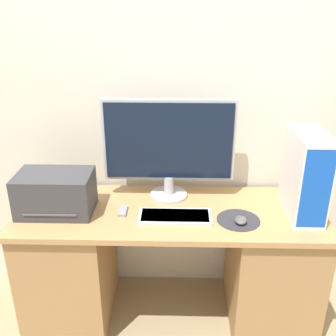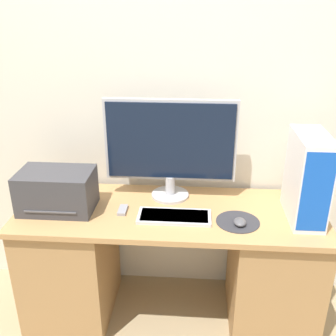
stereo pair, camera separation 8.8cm
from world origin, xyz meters
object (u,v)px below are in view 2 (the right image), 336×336
(monitor, at_px, (170,145))
(mouse, at_px, (240,222))
(keyboard, at_px, (174,216))
(computer_tower, at_px, (307,178))
(printer, at_px, (57,191))
(remote_control, at_px, (123,210))

(monitor, relative_size, mouse, 9.04)
(keyboard, xyz_separation_m, mouse, (0.33, -0.04, 0.01))
(mouse, height_order, computer_tower, computer_tower)
(monitor, xyz_separation_m, printer, (-0.59, -0.19, -0.20))
(keyboard, distance_m, printer, 0.63)
(mouse, xyz_separation_m, printer, (-0.95, 0.10, 0.09))
(computer_tower, distance_m, remote_control, 0.96)
(remote_control, bearing_deg, mouse, -8.86)
(computer_tower, height_order, printer, computer_tower)
(computer_tower, bearing_deg, keyboard, -174.66)
(keyboard, relative_size, computer_tower, 0.84)
(computer_tower, relative_size, remote_control, 4.42)
(monitor, distance_m, computer_tower, 0.72)
(keyboard, height_order, remote_control, keyboard)
(monitor, height_order, computer_tower, monitor)
(remote_control, bearing_deg, keyboard, -10.28)
(keyboard, bearing_deg, remote_control, 169.72)
(keyboard, xyz_separation_m, printer, (-0.62, 0.05, 0.10))
(mouse, distance_m, computer_tower, 0.40)
(monitor, xyz_separation_m, keyboard, (0.04, -0.25, -0.30))
(keyboard, xyz_separation_m, remote_control, (-0.28, 0.05, -0.00))
(remote_control, bearing_deg, computer_tower, 0.68)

